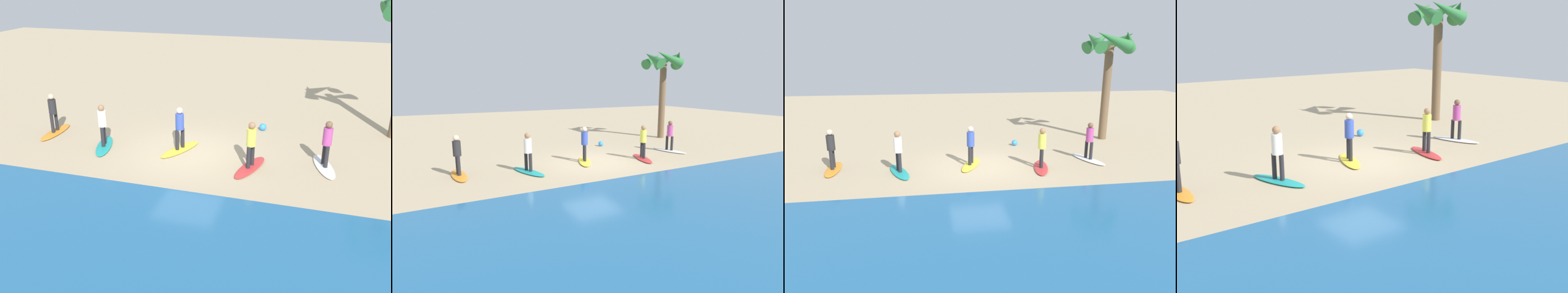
# 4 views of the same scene
# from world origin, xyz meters

# --- Properties ---
(ground_plane) EXTENTS (60.00, 60.00, 0.00)m
(ground_plane) POSITION_xyz_m (0.00, 0.00, 0.00)
(ground_plane) COLOR tan
(surfboard_white) EXTENTS (1.11, 2.17, 0.09)m
(surfboard_white) POSITION_xyz_m (-5.00, -0.15, 0.04)
(surfboard_white) COLOR white
(surfboard_white) RESTS_ON ground
(surfer_white) EXTENTS (0.32, 0.45, 1.64)m
(surfer_white) POSITION_xyz_m (-5.00, -0.15, 1.04)
(surfer_white) COLOR #232328
(surfer_white) RESTS_ON surfboard_white
(surfboard_red) EXTENTS (1.11, 2.17, 0.09)m
(surfboard_red) POSITION_xyz_m (-2.51, 0.68, 0.04)
(surfboard_red) COLOR red
(surfboard_red) RESTS_ON ground
(surfer_red) EXTENTS (0.32, 0.45, 1.64)m
(surfer_red) POSITION_xyz_m (-2.51, 0.68, 1.04)
(surfer_red) COLOR #232328
(surfer_red) RESTS_ON surfboard_red
(surfboard_yellow) EXTENTS (1.31, 2.16, 0.09)m
(surfboard_yellow) POSITION_xyz_m (0.36, -0.15, 0.04)
(surfboard_yellow) COLOR yellow
(surfboard_yellow) RESTS_ON ground
(surfer_yellow) EXTENTS (0.32, 0.44, 1.64)m
(surfer_yellow) POSITION_xyz_m (0.36, -0.15, 1.04)
(surfer_yellow) COLOR #232328
(surfer_yellow) RESTS_ON surfboard_yellow
(surfboard_teal) EXTENTS (1.19, 2.17, 0.09)m
(surfboard_teal) POSITION_xyz_m (3.33, 0.38, 0.04)
(surfboard_teal) COLOR teal
(surfboard_teal) RESTS_ON ground
(surfer_teal) EXTENTS (0.32, 0.44, 1.64)m
(surfer_teal) POSITION_xyz_m (3.33, 0.38, 1.04)
(surfer_teal) COLOR #232328
(surfer_teal) RESTS_ON surfboard_teal
(surfboard_orange) EXTENTS (0.64, 2.12, 0.09)m
(surfboard_orange) POSITION_xyz_m (6.05, -0.40, 0.04)
(surfboard_orange) COLOR orange
(surfboard_orange) RESTS_ON ground
(surfer_orange) EXTENTS (0.32, 0.46, 1.64)m
(surfer_orange) POSITION_xyz_m (6.05, -0.40, 1.04)
(surfer_orange) COLOR #232328
(surfer_orange) RESTS_ON surfboard_orange
(palm_tree) EXTENTS (2.88, 3.03, 6.08)m
(palm_tree) POSITION_xyz_m (-7.70, -4.04, 4.87)
(palm_tree) COLOR brown
(palm_tree) RESTS_ON ground
(beach_ball) EXTENTS (0.31, 0.31, 0.31)m
(beach_ball) POSITION_xyz_m (-2.38, -3.28, 0.16)
(beach_ball) COLOR #338CE5
(beach_ball) RESTS_ON ground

